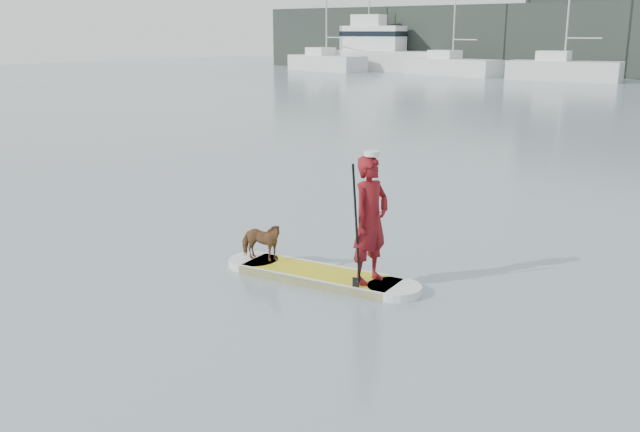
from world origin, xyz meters
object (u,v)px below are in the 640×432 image
Objects in this scene: paddleboard at (320,275)px; dog at (261,241)px; sailboat_a at (326,62)px; paddler at (370,220)px; sailboat_c at (563,69)px; sailboat_b at (452,65)px; motor_yacht_b at (379,50)px.

dog reaches higher than paddleboard.
paddleboard is 58.94m from sailboat_a.
sailboat_a reaches higher than paddler.
sailboat_b is at bearing 167.56° from sailboat_c.
paddler reaches higher than paddleboard.
sailboat_b is (-23.36, 47.48, 0.83)m from paddleboard.
dog is 48.45m from sailboat_c.
dog is 58.89m from motor_yacht_b.
motor_yacht_b is (-9.02, 2.22, 1.05)m from sailboat_b.
dog is 52.59m from sailboat_b.
sailboat_c is (22.77, 0.20, 0.02)m from sailboat_a.
dog is (-1.92, -0.28, -0.62)m from paddler.
paddler is 0.15× the size of sailboat_b.
paddler is 59.69m from motor_yacht_b.
sailboat_b is (12.88, 0.99, 0.02)m from sailboat_a.
sailboat_a is 0.97× the size of sailboat_b.
paddler is at bearing -65.10° from motor_yacht_b.
paddleboard is 52.92m from sailboat_b.
dog is at bearing -83.04° from sailboat_c.
sailboat_b is 9.92m from sailboat_c.
paddler is at bearing -80.77° from sailboat_c.
paddler is 0.16× the size of sailboat_c.
sailboat_c reaches higher than paddleboard.
sailboat_c is 1.10× the size of motor_yacht_b.
sailboat_a is 1.04× the size of sailboat_c.
sailboat_b is (-22.27, 47.64, 0.45)m from dog.
motor_yacht_b is at bearing 38.50° from paddler.
paddleboard is at bearing -54.41° from sailboat_b.
sailboat_a is 1.14× the size of motor_yacht_b.
dog is at bearing 180.00° from paddleboard.
sailboat_a is at bearing 20.57° from dog.
motor_yacht_b is (-18.91, 3.02, 1.05)m from sailboat_c.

